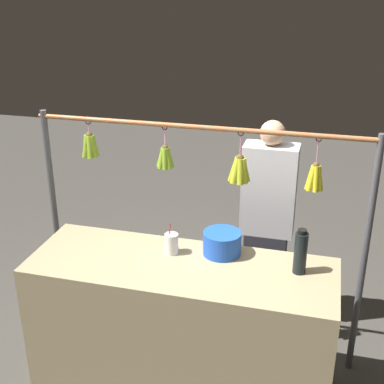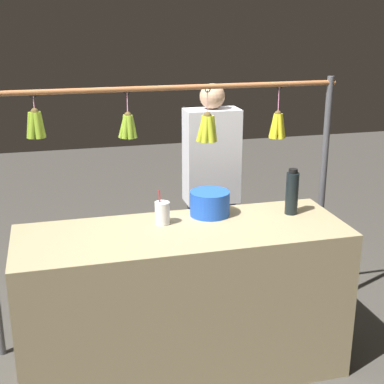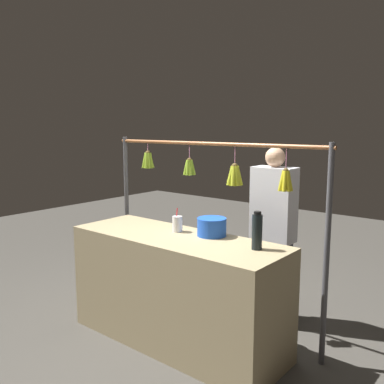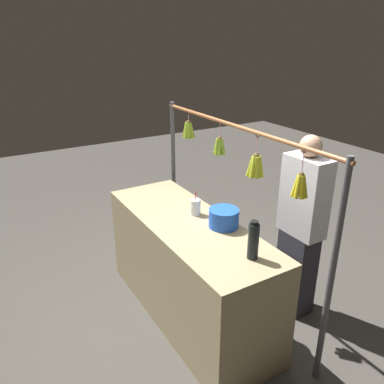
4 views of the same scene
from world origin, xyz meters
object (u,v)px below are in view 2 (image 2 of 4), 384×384
water_bottle (292,192)px  vendor_person (211,197)px  drink_cup (162,213)px  blue_bucket (210,203)px

water_bottle → vendor_person: bearing=-69.8°
water_bottle → drink_cup: bearing=-1.9°
drink_cup → vendor_person: bearing=-124.9°
drink_cup → water_bottle: bearing=178.1°
vendor_person → water_bottle: bearing=110.2°
water_bottle → vendor_person: vendor_person is taller
drink_cup → vendor_person: size_ratio=0.12×
vendor_person → blue_bucket: bearing=72.7°
water_bottle → drink_cup: size_ratio=1.39×
water_bottle → vendor_person: 0.85m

